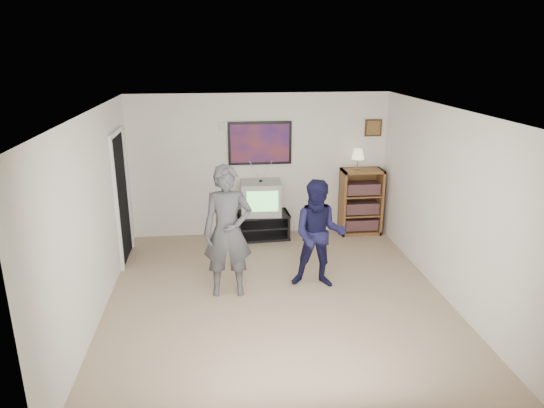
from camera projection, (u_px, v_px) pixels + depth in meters
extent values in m
cube|color=#8F715A|center=(277.00, 299.00, 6.51)|extent=(4.50, 5.00, 0.01)
cube|color=white|center=(278.00, 111.00, 5.74)|extent=(4.50, 5.00, 0.01)
cube|color=silver|center=(260.00, 166.00, 8.49)|extent=(4.50, 0.01, 2.50)
cube|color=silver|center=(94.00, 217.00, 5.88)|extent=(0.01, 5.00, 2.50)
cube|color=silver|center=(447.00, 205.00, 6.37)|extent=(0.01, 5.00, 2.50)
cube|color=black|center=(263.00, 214.00, 8.48)|extent=(0.94, 0.56, 0.04)
cube|color=black|center=(263.00, 236.00, 8.61)|extent=(0.94, 0.56, 0.04)
cube|color=black|center=(238.00, 226.00, 8.50)|extent=(0.07, 0.49, 0.46)
cube|color=black|center=(287.00, 224.00, 8.59)|extent=(0.07, 0.49, 0.46)
imported|color=#404144|center=(228.00, 232.00, 6.40)|extent=(0.67, 0.45, 1.80)
imported|color=black|center=(319.00, 234.00, 6.66)|extent=(0.86, 0.73, 1.54)
cube|color=white|center=(229.00, 209.00, 6.56)|extent=(0.05, 0.12, 0.03)
cube|color=white|center=(315.00, 211.00, 6.76)|extent=(0.08, 0.12, 0.03)
cube|color=black|center=(260.00, 143.00, 8.34)|extent=(1.10, 0.03, 0.75)
cube|color=white|center=(227.00, 126.00, 8.20)|extent=(0.28, 0.02, 0.14)
cube|color=#381C11|center=(373.00, 128.00, 8.49)|extent=(0.30, 0.03, 0.30)
cube|color=black|center=(121.00, 198.00, 7.47)|extent=(0.03, 0.85, 2.00)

